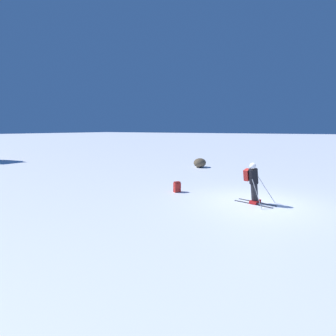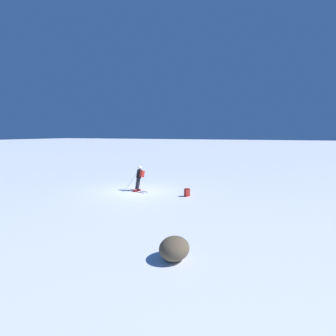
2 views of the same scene
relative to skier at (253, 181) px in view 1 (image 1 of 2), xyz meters
name	(u,v)px [view 1 (image 1 of 2)]	position (x,y,z in m)	size (l,w,h in m)	color
ground_plane	(255,203)	(0.27, -0.08, -0.93)	(300.00, 300.00, 0.00)	white
skier	(253,181)	(0.00, 0.00, 0.00)	(1.26, 1.66, 1.71)	black
spare_backpack	(177,187)	(0.29, 3.53, -0.69)	(0.37, 0.35, 0.50)	#AD231E
exposed_boulder_0	(200,163)	(8.19, 5.79, -0.58)	(1.09, 0.92, 0.71)	brown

